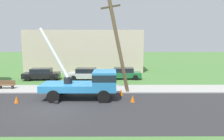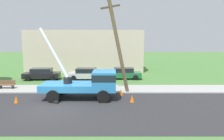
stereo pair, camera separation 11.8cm
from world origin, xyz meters
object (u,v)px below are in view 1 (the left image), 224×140
Objects in this scene: parked_sedan_silver at (86,74)px; leaning_utility_pole at (118,44)px; parked_sedan_black at (42,74)px; park_bench at (7,85)px; utility_truck at (89,82)px; traffic_cone_ahead at (133,99)px; parked_sedan_green at (124,73)px; traffic_cone_behind at (16,99)px; traffic_cone_curbside at (121,92)px.

leaning_utility_pole is at bearing -61.53° from parked_sedan_silver.
parked_sedan_black is 5.43m from park_bench.
utility_truck reaches higher than traffic_cone_ahead.
parked_sedan_silver is at bearing 0.71° from parked_sedan_black.
leaning_utility_pole is 8.34m from parked_sedan_green.
traffic_cone_ahead is (3.55, -1.06, -1.13)m from utility_truck.
leaning_utility_pole is at bearing 112.27° from traffic_cone_ahead.
utility_truck is at bearing -81.44° from parked_sedan_silver.
parked_sedan_green reaches higher than traffic_cone_behind.
park_bench is (-7.35, -5.20, -0.25)m from parked_sedan_silver.
traffic_cone_curbside is at bearing -64.85° from leaning_utility_pole.
traffic_cone_curbside is at bearing 111.45° from traffic_cone_ahead.
parked_sedan_black reaches higher than traffic_cone_behind.
utility_truck is 9.27m from park_bench.
traffic_cone_curbside is (2.74, 1.00, -1.13)m from utility_truck.
leaning_utility_pole is at bearing -97.44° from parked_sedan_green.
parked_sedan_green is 13.31m from park_bench.
leaning_utility_pole is 1.99× the size of parked_sedan_green.
traffic_cone_curbside is 0.12× the size of parked_sedan_black.
parked_sedan_black is (-1.25, 9.65, 0.43)m from traffic_cone_behind.
traffic_cone_ahead is 14.07m from parked_sedan_black.
traffic_cone_behind is 5.44m from park_bench.
utility_truck reaches higher than park_bench.
parked_sedan_black is at bearing 137.69° from traffic_cone_ahead.
traffic_cone_behind is (-5.60, -1.25, -1.13)m from utility_truck.
utility_truck is 1.52× the size of parked_sedan_green.
parked_sedan_green is at bearing 2.88° from parked_sedan_black.
utility_truck reaches higher than traffic_cone_behind.
parked_sedan_green is (3.43, 8.92, -0.70)m from utility_truck.
leaning_utility_pole reaches higher than traffic_cone_ahead.
traffic_cone_ahead is at bearing -89.31° from parked_sedan_green.
parked_sedan_green is (9.03, 10.17, 0.43)m from traffic_cone_behind.
parked_sedan_silver is 0.99× the size of parked_sedan_green.
traffic_cone_behind and traffic_cone_curbside have the same top height.
parked_sedan_silver is (-4.82, 9.53, 0.43)m from traffic_cone_ahead.
parked_sedan_black reaches higher than park_bench.
traffic_cone_ahead and traffic_cone_curbside have the same top height.
parked_sedan_green is at bearing 25.11° from park_bench.
park_bench is (-12.17, 4.33, 0.18)m from traffic_cone_ahead.
leaning_utility_pole reaches higher than parked_sedan_green.
utility_truck reaches higher than parked_sedan_black.
parked_sedan_silver is at bearing 98.56° from utility_truck.
traffic_cone_curbside is 0.13× the size of parked_sedan_silver.
utility_truck is 12.07× the size of traffic_cone_curbside.
traffic_cone_curbside is (8.34, 2.25, 0.00)m from traffic_cone_behind.
utility_truck is 9.58m from parked_sedan_green.
leaning_utility_pole reaches higher than parked_sedan_black.
parked_sedan_black is at bearing -177.12° from parked_sedan_green.
parked_sedan_black and parked_sedan_green have the same top height.
park_bench reaches higher than traffic_cone_behind.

